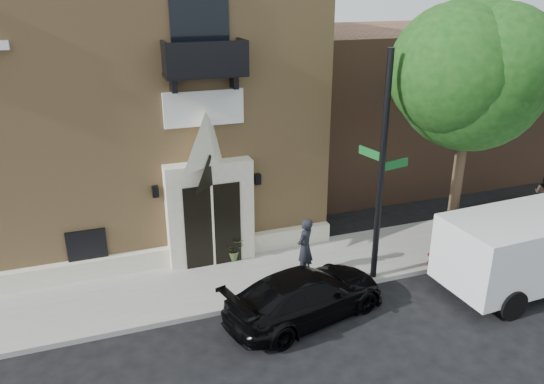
% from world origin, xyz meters
% --- Properties ---
extents(ground, '(120.00, 120.00, 0.00)m').
position_xyz_m(ground, '(0.00, 0.00, 0.00)').
color(ground, black).
rests_on(ground, ground).
extents(sidewalk, '(42.00, 3.00, 0.15)m').
position_xyz_m(sidewalk, '(1.00, 1.50, 0.07)').
color(sidewalk, gray).
rests_on(sidewalk, ground).
extents(church, '(12.20, 11.01, 9.30)m').
position_xyz_m(church, '(-2.99, 7.95, 4.63)').
color(church, tan).
rests_on(church, ground).
extents(neighbour_building, '(18.00, 8.00, 6.40)m').
position_xyz_m(neighbour_building, '(12.00, 9.00, 3.20)').
color(neighbour_building, brown).
rests_on(neighbour_building, ground).
extents(street_tree_left, '(4.97, 4.38, 7.77)m').
position_xyz_m(street_tree_left, '(6.03, 0.35, 5.87)').
color(street_tree_left, '#38281C').
rests_on(street_tree_left, sidewalk).
extents(black_sedan, '(4.81, 2.91, 1.30)m').
position_xyz_m(black_sedan, '(0.65, -0.79, 0.65)').
color(black_sedan, black).
rests_on(black_sedan, ground).
extents(cargo_van, '(5.70, 2.60, 2.28)m').
position_xyz_m(cargo_van, '(7.58, -1.52, 1.27)').
color(cargo_van, white).
rests_on(cargo_van, ground).
extents(street_sign, '(1.15, 1.03, 6.55)m').
position_xyz_m(street_sign, '(3.24, 0.22, 3.44)').
color(street_sign, black).
rests_on(street_sign, sidewalk).
extents(fire_hydrant, '(0.42, 0.33, 0.73)m').
position_xyz_m(fire_hydrant, '(5.32, 0.20, 0.51)').
color(fire_hydrant, maroon).
rests_on(fire_hydrant, sidewalk).
extents(dumpster, '(2.23, 1.63, 1.31)m').
position_xyz_m(dumpster, '(8.61, 0.79, 0.81)').
color(dumpster, '#0F381B').
rests_on(dumpster, sidewalk).
extents(planter, '(0.68, 0.60, 0.72)m').
position_xyz_m(planter, '(-0.36, 2.58, 0.51)').
color(planter, '#485F2E').
rests_on(planter, sidewalk).
extents(pedestrian_near, '(0.78, 0.74, 1.80)m').
position_xyz_m(pedestrian_near, '(1.35, 0.97, 1.05)').
color(pedestrian_near, black).
rests_on(pedestrian_near, sidewalk).
extents(pedestrian_far, '(0.72, 0.85, 1.54)m').
position_xyz_m(pedestrian_far, '(11.44, 2.13, 0.92)').
color(pedestrian_far, '#2E2420').
rests_on(pedestrian_far, sidewalk).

